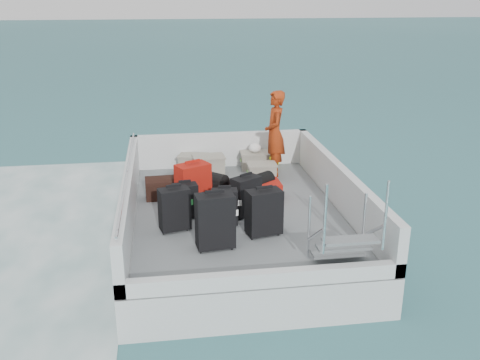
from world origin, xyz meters
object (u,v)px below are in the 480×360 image
object	(u,v)px
crate_3	(262,173)
passenger	(275,133)
suitcase_2	(185,201)
crate_2	(255,161)
suitcase_5	(193,186)
suitcase_1	(175,210)
crate_1	(209,166)
suitcase_4	(225,208)
suitcase_6	(264,213)
suitcase_7	(246,196)
suitcase_3	(215,222)
crate_0	(193,164)
suitcase_8	(259,190)

from	to	relation	value
crate_3	passenger	size ratio (longest dim) A/B	0.31
suitcase_2	crate_2	distance (m)	2.76
suitcase_5	passenger	bearing A→B (deg)	14.31
suitcase_1	crate_2	world-z (taller)	suitcase_1
suitcase_1	suitcase_2	distance (m)	0.50
crate_1	suitcase_4	bearing A→B (deg)	-89.41
crate_3	suitcase_6	bearing A→B (deg)	-99.80
suitcase_7	passenger	world-z (taller)	passenger
suitcase_1	suitcase_3	size ratio (longest dim) A/B	0.84
suitcase_1	passenger	distance (m)	3.15
suitcase_3	crate_0	size ratio (longest dim) A/B	1.51
crate_0	crate_2	size ratio (longest dim) A/B	0.99
suitcase_2	passenger	world-z (taller)	passenger
suitcase_5	crate_3	xyz separation A→B (m)	(1.37, 1.12, -0.22)
suitcase_6	crate_3	bearing A→B (deg)	67.54
suitcase_5	suitcase_8	xyz separation A→B (m)	(1.16, 0.24, -0.23)
suitcase_5	suitcase_6	size ratio (longest dim) A/B	1.07
suitcase_1	crate_0	size ratio (longest dim) A/B	1.26
crate_2	passenger	bearing A→B (deg)	-50.89
suitcase_3	suitcase_5	bearing A→B (deg)	90.94
suitcase_1	suitcase_4	xyz separation A→B (m)	(0.76, 0.08, -0.04)
crate_1	passenger	xyz separation A→B (m)	(1.28, -0.18, 0.65)
crate_2	crate_3	xyz separation A→B (m)	(0.01, -0.72, -0.01)
suitcase_8	suitcase_5	bearing A→B (deg)	100.17
suitcase_3	passenger	distance (m)	3.41
crate_1	crate_2	xyz separation A→B (m)	(0.96, 0.21, -0.01)
suitcase_2	suitcase_4	bearing A→B (deg)	-41.67
crate_3	passenger	world-z (taller)	passenger
suitcase_2	crate_0	world-z (taller)	suitcase_2
suitcase_7	crate_1	xyz separation A→B (m)	(-0.41, 2.12, -0.15)
suitcase_4	suitcase_7	size ratio (longest dim) A/B	0.90
suitcase_6	crate_0	xyz separation A→B (m)	(-0.85, 3.11, -0.19)
suitcase_4	crate_1	distance (m)	2.48
suitcase_2	suitcase_4	world-z (taller)	suitcase_4
crate_1	crate_2	size ratio (longest dim) A/B	1.08
crate_3	passenger	xyz separation A→B (m)	(0.31, 0.33, 0.68)
suitcase_5	crate_2	bearing A→B (deg)	27.11
suitcase_7	suitcase_8	bearing A→B (deg)	32.48
suitcase_6	suitcase_5	bearing A→B (deg)	114.70
suitcase_3	suitcase_7	distance (m)	1.26
suitcase_3	suitcase_6	world-z (taller)	suitcase_3
suitcase_6	suitcase_8	size ratio (longest dim) A/B	0.96
suitcase_2	suitcase_3	world-z (taller)	suitcase_3
suitcase_3	crate_2	distance (m)	3.63
suitcase_2	suitcase_6	xyz separation A→B (m)	(1.11, -0.80, 0.07)
suitcase_7	suitcase_8	world-z (taller)	suitcase_7
suitcase_8	suitcase_2	bearing A→B (deg)	116.35
crate_0	passenger	bearing A→B (deg)	-14.51
suitcase_5	crate_0	distance (m)	1.87
suitcase_3	crate_2	size ratio (longest dim) A/B	1.49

